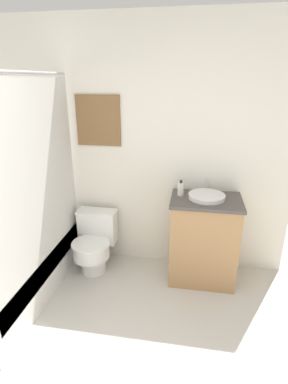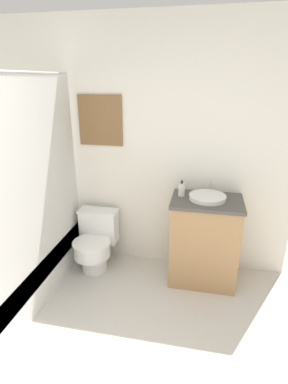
# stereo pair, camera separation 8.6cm
# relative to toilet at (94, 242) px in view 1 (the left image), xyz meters

# --- Properties ---
(wall_back) EXTENTS (3.42, 0.07, 2.50)m
(wall_back) POSITION_rel_toilet_xyz_m (0.25, 0.30, 0.94)
(wall_back) COLOR silver
(wall_back) RESTS_ON ground_plane
(shower_area) EXTENTS (0.70, 1.58, 1.98)m
(shower_area) POSITION_rel_toilet_xyz_m (-0.59, -0.52, -0.04)
(shower_area) COLOR white
(shower_area) RESTS_ON ground_plane
(toilet) EXTENTS (0.42, 0.54, 0.61)m
(toilet) POSITION_rel_toilet_xyz_m (0.00, 0.00, 0.00)
(toilet) COLOR white
(toilet) RESTS_ON ground_plane
(vanity) EXTENTS (0.66, 0.48, 0.87)m
(vanity) POSITION_rel_toilet_xyz_m (1.12, 0.02, 0.13)
(vanity) COLOR #AD7F51
(vanity) RESTS_ON ground_plane
(sink) EXTENTS (0.34, 0.38, 0.13)m
(sink) POSITION_rel_toilet_xyz_m (1.12, 0.04, 0.58)
(sink) COLOR white
(sink) RESTS_ON vanity
(soap_bottle) EXTENTS (0.06, 0.06, 0.15)m
(soap_bottle) POSITION_rel_toilet_xyz_m (0.88, 0.07, 0.63)
(soap_bottle) COLOR silver
(soap_bottle) RESTS_ON vanity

